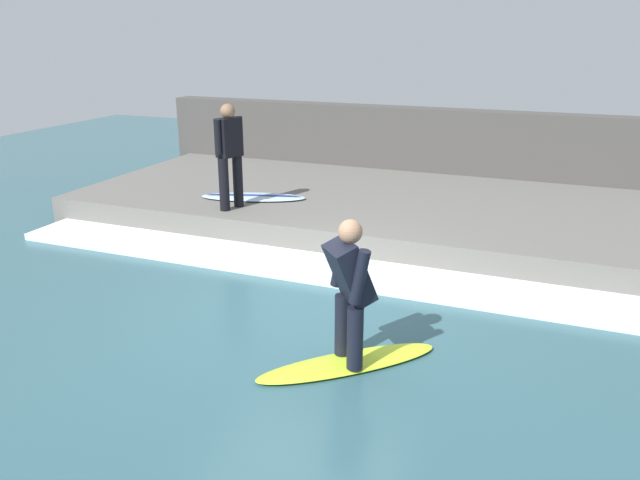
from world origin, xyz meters
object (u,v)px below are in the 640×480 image
surfboard_riding (348,363)px  surfer_riding (349,285)px  surfboard_waiting_near (253,197)px  surfer_waiting_near (230,151)px

surfboard_riding → surfer_riding: size_ratio=1.16×
surfboard_waiting_near → surfer_riding: bearing=-141.9°
surfer_waiting_near → surfboard_waiting_near: size_ratio=0.89×
surfboard_riding → surfer_waiting_near: 4.83m
surfer_waiting_near → surfboard_waiting_near: (0.68, -0.04, -0.93)m
surfboard_riding → surfer_riding: 0.86m
surfer_riding → surfer_waiting_near: surfer_waiting_near is taller
surfer_waiting_near → surfboard_riding: bearing=-136.3°
surfboard_riding → surfer_waiting_near: size_ratio=1.03×
surfboard_riding → surfer_riding: (0.00, 0.00, 0.86)m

